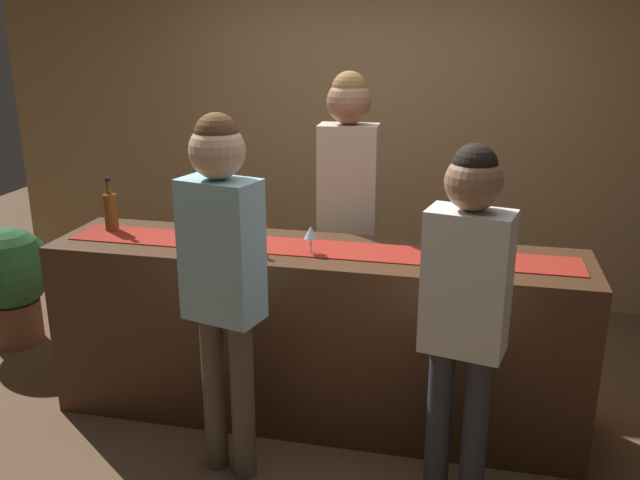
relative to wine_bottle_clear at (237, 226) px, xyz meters
The scene contains 12 objects.
ground_plane 1.15m from the wine_bottle_clear, ahead, with size 10.00×10.00×0.00m, color brown.
back_wall 2.03m from the wine_bottle_clear, 78.46° to the left, with size 6.00×0.12×2.90m, color tan.
bar_counter 0.72m from the wine_bottle_clear, ahead, with size 2.79×0.60×0.96m, color #472B19.
counter_runner_cloth 0.42m from the wine_bottle_clear, ahead, with size 2.65×0.28×0.01m, color maroon.
wine_bottle_clear is the anchor object (origin of this frame).
wine_bottle_amber 0.78m from the wine_bottle_clear, behind, with size 0.07×0.07×0.30m.
wine_glass_near_customer 1.12m from the wine_bottle_clear, ahead, with size 0.07×0.07×0.14m.
wine_glass_mid_counter 0.40m from the wine_bottle_clear, ahead, with size 0.07×0.07×0.14m.
bartender 0.79m from the wine_bottle_clear, 53.58° to the left, with size 0.35×0.26×1.82m.
customer_sipping 1.29m from the wine_bottle_clear, 24.49° to the right, with size 0.37×0.27×1.64m.
customer_browsing 0.54m from the wine_bottle_clear, 77.31° to the right, with size 0.38×0.28×1.72m.
potted_plant_tall 1.94m from the wine_bottle_clear, 164.99° to the left, with size 0.55×0.55×0.80m.
Camera 1 is at (0.76, -3.23, 2.07)m, focal length 38.17 mm.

